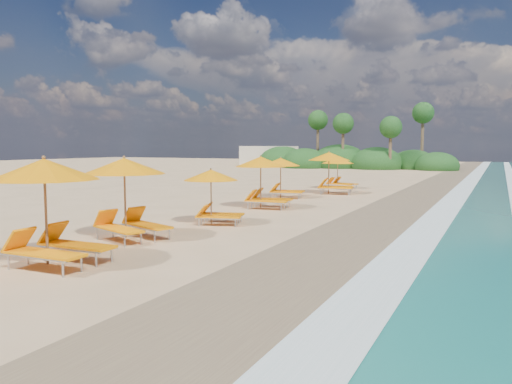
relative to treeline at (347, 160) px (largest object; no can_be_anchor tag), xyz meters
name	(u,v)px	position (x,y,z in m)	size (l,w,h in m)	color
ground	(256,226)	(9.94, -45.51, -1.00)	(160.00, 160.00, 0.00)	tan
wet_sand	(369,235)	(13.94, -45.51, -0.99)	(4.00, 160.00, 0.01)	#8E7855
surf_foam	(462,242)	(16.64, -45.51, -0.97)	(4.00, 160.00, 0.01)	white
station_2	(52,204)	(8.21, -52.70, 0.45)	(2.84, 2.64, 2.58)	olive
station_3	(128,193)	(7.57, -49.36, 0.41)	(3.20, 3.13, 2.51)	olive
station_4	(215,193)	(8.42, -45.75, 0.14)	(2.57, 2.51, 2.02)	olive
station_5	(265,179)	(8.05, -40.89, 0.35)	(2.79, 2.64, 2.39)	olive
station_6	(284,175)	(7.07, -36.45, 0.25)	(2.72, 2.62, 2.22)	olive
station_7	(332,170)	(8.71, -33.10, 0.41)	(3.03, 2.90, 2.51)	olive
station_8	(340,171)	(8.13, -29.65, 0.20)	(2.63, 2.53, 2.13)	olive
treeline	(347,160)	(0.00, 0.00, 0.00)	(25.80, 8.80, 9.74)	#163D14
beach_building	(269,156)	(-12.06, 2.49, 0.40)	(7.00, 5.00, 2.80)	beige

